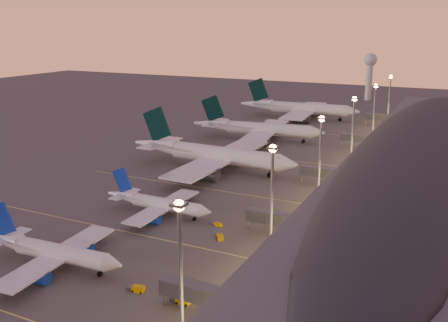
% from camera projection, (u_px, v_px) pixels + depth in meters
% --- Properties ---
extents(ground, '(700.00, 700.00, 0.00)m').
position_uv_depth(ground, '(142.00, 226.00, 131.62)').
color(ground, '#484543').
extents(airliner_narrow_south, '(37.21, 33.27, 13.29)m').
position_uv_depth(airliner_narrow_south, '(50.00, 251.00, 109.18)').
color(airliner_narrow_south, silver).
rests_on(airliner_narrow_south, ground).
extents(airliner_narrow_north, '(33.90, 30.14, 12.17)m').
position_uv_depth(airliner_narrow_north, '(157.00, 203.00, 139.33)').
color(airliner_narrow_north, silver).
rests_on(airliner_narrow_north, ground).
extents(airliner_wide_near, '(67.36, 61.20, 21.60)m').
position_uv_depth(airliner_wide_near, '(211.00, 154.00, 182.55)').
color(airliner_wide_near, silver).
rests_on(airliner_wide_near, ground).
extents(airliner_wide_mid, '(62.23, 57.15, 19.91)m').
position_uv_depth(airliner_wide_mid, '(257.00, 129.00, 229.26)').
color(airliner_wide_mid, silver).
rests_on(airliner_wide_mid, ground).
extents(airliner_wide_far, '(68.77, 62.71, 22.01)m').
position_uv_depth(airliner_wide_far, '(298.00, 108.00, 282.18)').
color(airliner_wide_far, silver).
rests_on(airliner_wide_far, ground).
extents(terminal_building, '(56.35, 255.00, 17.46)m').
position_uv_depth(terminal_building, '(422.00, 157.00, 165.88)').
color(terminal_building, '#4C4C52').
rests_on(terminal_building, ground).
extents(light_masts, '(2.20, 217.20, 25.90)m').
position_uv_depth(light_masts, '(340.00, 128.00, 168.05)').
color(light_masts, slate).
rests_on(light_masts, ground).
extents(radar_tower, '(9.00, 9.00, 32.50)m').
position_uv_depth(radar_tower, '(370.00, 69.00, 346.89)').
color(radar_tower, silver).
rests_on(radar_tower, ground).
extents(lane_markings, '(90.00, 180.36, 0.00)m').
position_uv_depth(lane_markings, '(212.00, 184.00, 166.27)').
color(lane_markings, '#D8C659').
rests_on(lane_markings, ground).
extents(baggage_tug_a, '(4.10, 1.86, 1.22)m').
position_uv_depth(baggage_tug_a, '(181.00, 300.00, 95.18)').
color(baggage_tug_a, '#CF9F00').
rests_on(baggage_tug_a, ground).
extents(baggage_tug_b, '(3.87, 2.01, 1.10)m').
position_uv_depth(baggage_tug_b, '(136.00, 289.00, 99.40)').
color(baggage_tug_b, '#CF9F00').
rests_on(baggage_tug_b, ground).
extents(baggage_tug_c, '(3.31, 1.79, 0.94)m').
position_uv_depth(baggage_tug_c, '(217.00, 224.00, 131.66)').
color(baggage_tug_c, '#CF9F00').
rests_on(baggage_tug_c, ground).
extents(baggage_tug_d, '(3.37, 3.82, 1.10)m').
position_uv_depth(baggage_tug_d, '(220.00, 237.00, 123.86)').
color(baggage_tug_d, '#CF9F00').
rests_on(baggage_tug_d, ground).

